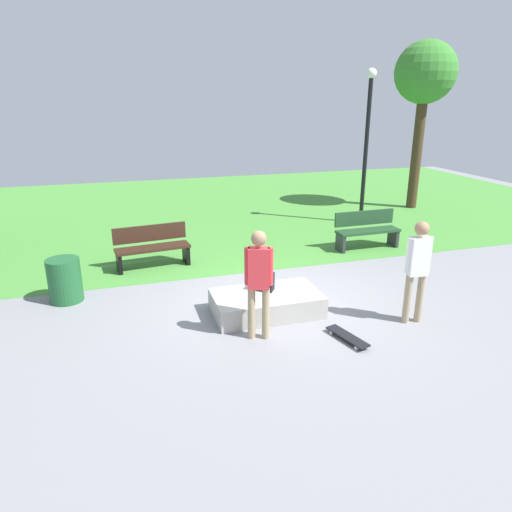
# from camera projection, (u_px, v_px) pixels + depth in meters

# --- Properties ---
(ground_plane) EXTENTS (28.00, 28.00, 0.00)m
(ground_plane) POSITION_uv_depth(u_px,v_px,m) (270.00, 303.00, 8.49)
(ground_plane) COLOR gray
(grass_lawn) EXTENTS (26.60, 12.39, 0.01)m
(grass_lawn) POSITION_uv_depth(u_px,v_px,m) (196.00, 209.00, 15.55)
(grass_lawn) COLOR #478C38
(grass_lawn) RESTS_ON ground_plane
(concrete_ledge) EXTENTS (1.84, 1.05, 0.37)m
(concrete_ledge) POSITION_uv_depth(u_px,v_px,m) (266.00, 303.00, 8.05)
(concrete_ledge) COLOR #A8A59E
(concrete_ledge) RESTS_ON ground_plane
(backpack_on_ledge) EXTENTS (0.34, 0.32, 0.32)m
(backpack_on_ledge) POSITION_uv_depth(u_px,v_px,m) (265.00, 282.00, 8.07)
(backpack_on_ledge) COLOR black
(backpack_on_ledge) RESTS_ON concrete_ledge
(skater_performing_trick) EXTENTS (0.43, 0.24, 1.73)m
(skater_performing_trick) POSITION_uv_depth(u_px,v_px,m) (418.00, 265.00, 7.48)
(skater_performing_trick) COLOR tan
(skater_performing_trick) RESTS_ON ground_plane
(skater_watching) EXTENTS (0.41, 0.29, 1.74)m
(skater_watching) POSITION_uv_depth(u_px,v_px,m) (259.00, 277.00, 6.96)
(skater_watching) COLOR tan
(skater_watching) RESTS_ON ground_plane
(skateboard_by_ledge) EXTENTS (0.40, 0.82, 0.08)m
(skateboard_by_ledge) POSITION_uv_depth(u_px,v_px,m) (347.00, 337.00, 7.19)
(skateboard_by_ledge) COLOR black
(skateboard_by_ledge) RESTS_ON ground_plane
(park_bench_far_left) EXTENTS (1.64, 0.66, 0.91)m
(park_bench_far_left) POSITION_uv_depth(u_px,v_px,m) (152.00, 246.00, 10.18)
(park_bench_far_left) COLOR #331E14
(park_bench_far_left) RESTS_ON ground_plane
(park_bench_far_right) EXTENTS (1.61, 0.50, 0.91)m
(park_bench_far_right) POSITION_uv_depth(u_px,v_px,m) (367.00, 229.00, 11.46)
(park_bench_far_right) COLOR #1E4223
(park_bench_far_right) RESTS_ON ground_plane
(tree_young_birch) EXTENTS (1.91, 1.91, 5.24)m
(tree_young_birch) POSITION_uv_depth(u_px,v_px,m) (425.00, 77.00, 14.48)
(tree_young_birch) COLOR #42301E
(tree_young_birch) RESTS_ON grass_lawn
(lamp_post) EXTENTS (0.28, 0.28, 4.31)m
(lamp_post) POSITION_uv_depth(u_px,v_px,m) (367.00, 133.00, 13.06)
(lamp_post) COLOR black
(lamp_post) RESTS_ON ground_plane
(trash_bin) EXTENTS (0.59, 0.59, 0.81)m
(trash_bin) POSITION_uv_depth(u_px,v_px,m) (65.00, 280.00, 8.48)
(trash_bin) COLOR #1E592D
(trash_bin) RESTS_ON ground_plane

